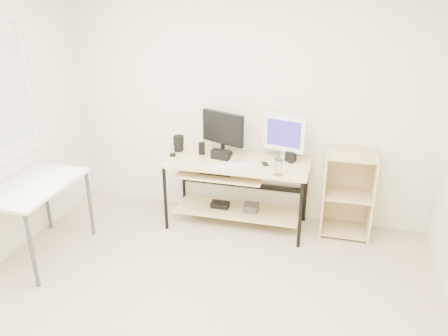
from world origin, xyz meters
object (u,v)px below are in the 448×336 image
at_px(side_table, 35,192).
at_px(shelf_unit, 348,193).
at_px(black_monitor, 223,131).
at_px(desk, 235,179).
at_px(audio_controller, 202,148).
at_px(white_imac, 284,134).

relative_size(side_table, shelf_unit, 1.11).
bearing_deg(side_table, black_monitor, 39.23).
height_order(desk, black_monitor, black_monitor).
height_order(desk, audio_controller, audio_controller).
height_order(shelf_unit, white_imac, white_imac).
xyz_separation_m(black_monitor, audio_controller, (-0.22, -0.05, -0.20)).
height_order(black_monitor, audio_controller, black_monitor).
bearing_deg(black_monitor, audio_controller, -143.21).
bearing_deg(white_imac, shelf_unit, 14.87).
distance_m(desk, shelf_unit, 1.19).
xyz_separation_m(shelf_unit, white_imac, (-0.70, -0.00, 0.58)).
height_order(side_table, audio_controller, audio_controller).
distance_m(side_table, black_monitor, 1.95).
relative_size(side_table, audio_controller, 7.28).
bearing_deg(audio_controller, black_monitor, -6.51).
bearing_deg(black_monitor, side_table, -117.60).
bearing_deg(shelf_unit, white_imac, -179.90).
xyz_separation_m(side_table, shelf_unit, (2.83, 1.22, -0.22)).
bearing_deg(desk, audio_controller, 166.18).
relative_size(desk, side_table, 1.50).
distance_m(side_table, white_imac, 2.48).
height_order(side_table, white_imac, white_imac).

